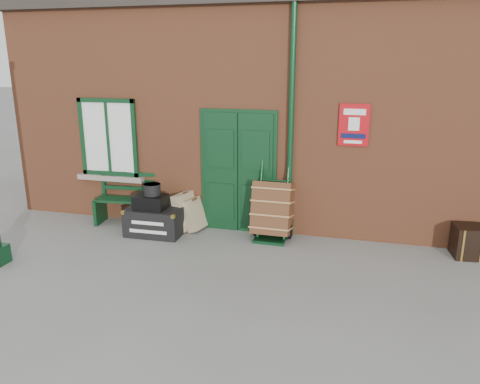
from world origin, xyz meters
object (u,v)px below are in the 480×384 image
(porter_trolley, at_px, (273,209))
(houdini_trunk, at_px, (154,222))
(bench, at_px, (139,198))
(dark_trunk, at_px, (477,242))

(porter_trolley, bearing_deg, houdini_trunk, -168.52)
(houdini_trunk, bearing_deg, porter_trolley, 9.68)
(bench, xyz_separation_m, porter_trolley, (2.65, -0.11, 0.03))
(houdini_trunk, xyz_separation_m, porter_trolley, (2.11, 0.41, 0.29))
(houdini_trunk, relative_size, dark_trunk, 1.39)
(bench, bearing_deg, houdini_trunk, -50.11)
(bench, bearing_deg, porter_trolley, -8.38)
(porter_trolley, xyz_separation_m, dark_trunk, (3.37, 0.03, -0.28))
(porter_trolley, height_order, dark_trunk, porter_trolley)
(bench, height_order, houdini_trunk, bench)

